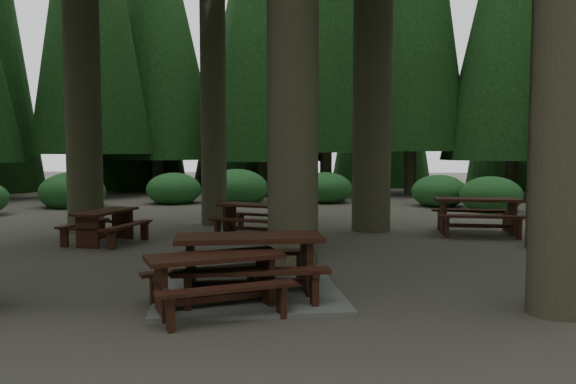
# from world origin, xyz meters

# --- Properties ---
(ground) EXTENTS (80.00, 80.00, 0.00)m
(ground) POSITION_xyz_m (0.00, 0.00, 0.00)
(ground) COLOR #524A42
(ground) RESTS_ON ground
(picnic_table_a) EXTENTS (2.69, 2.36, 0.80)m
(picnic_table_a) POSITION_xyz_m (0.38, -2.03, 0.27)
(picnic_table_a) COLOR gray
(picnic_table_a) RESTS_ON ground
(picnic_table_b) EXTENTS (1.52, 1.76, 0.67)m
(picnic_table_b) POSITION_xyz_m (-3.10, 1.95, 0.45)
(picnic_table_b) COLOR #33130F
(picnic_table_b) RESTS_ON ground
(picnic_table_c) EXTENTS (2.55, 2.31, 0.71)m
(picnic_table_c) POSITION_xyz_m (-0.18, 3.08, 0.23)
(picnic_table_c) COLOR gray
(picnic_table_c) RESTS_ON ground
(picnic_table_d) EXTENTS (1.97, 1.64, 0.81)m
(picnic_table_d) POSITION_xyz_m (4.74, 3.77, 0.54)
(picnic_table_d) COLOR #33130F
(picnic_table_d) RESTS_ON ground
(picnic_table_e) EXTENTS (1.95, 1.82, 0.67)m
(picnic_table_e) POSITION_xyz_m (0.07, -2.69, 0.45)
(picnic_table_e) COLOR #33130F
(picnic_table_e) RESTS_ON ground
(shrub_ring) EXTENTS (23.86, 24.64, 1.49)m
(shrub_ring) POSITION_xyz_m (0.70, 0.75, 0.40)
(shrub_ring) COLOR #216132
(shrub_ring) RESTS_ON ground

